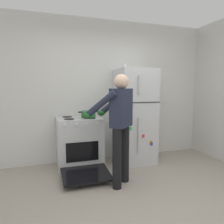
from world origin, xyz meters
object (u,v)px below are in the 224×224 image
(coffee_mug, at_px, (125,66))
(red_pot, at_px, (88,114))
(person_cook, at_px, (119,119))
(stove_range, at_px, (79,143))
(refrigerator, at_px, (134,116))

(coffee_mug, bearing_deg, red_pot, -172.09)
(person_cook, height_order, red_pot, person_cook)
(stove_range, xyz_separation_m, person_cook, (0.43, -0.83, 0.52))
(refrigerator, bearing_deg, coffee_mug, 164.17)
(coffee_mug, bearing_deg, stove_range, -175.60)
(coffee_mug, bearing_deg, person_cook, -116.50)
(refrigerator, relative_size, person_cook, 1.10)
(refrigerator, height_order, stove_range, refrigerator)
(refrigerator, height_order, coffee_mug, coffee_mug)
(refrigerator, relative_size, red_pot, 4.97)
(person_cook, bearing_deg, stove_range, 117.63)
(red_pot, bearing_deg, person_cook, -71.04)
(stove_range, relative_size, red_pot, 3.43)
(person_cook, relative_size, coffee_mug, 14.28)
(stove_range, bearing_deg, person_cook, -62.37)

